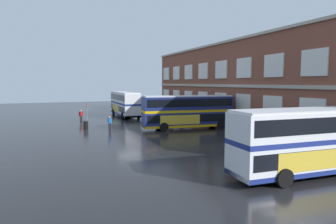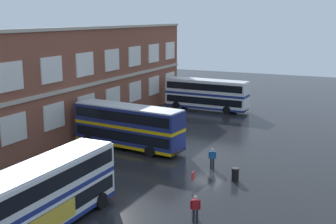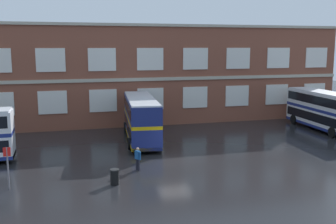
{
  "view_description": "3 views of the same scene",
  "coord_description": "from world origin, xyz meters",
  "px_view_note": "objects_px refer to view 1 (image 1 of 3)",
  "views": [
    {
      "loc": [
        32.02,
        -8.0,
        5.63
      ],
      "look_at": [
        1.68,
        3.94,
        2.45
      ],
      "focal_mm": 32.18,
      "sensor_mm": 36.0,
      "label": 1
    },
    {
      "loc": [
        -36.25,
        -12.92,
        12.2
      ],
      "look_at": [
        -1.5,
        3.27,
        3.96
      ],
      "focal_mm": 47.61,
      "sensor_mm": 36.0,
      "label": 2
    },
    {
      "loc": [
        -8.48,
        -28.86,
        8.86
      ],
      "look_at": [
        0.4,
        3.38,
        3.32
      ],
      "focal_mm": 42.93,
      "sensor_mm": 36.0,
      "label": 3
    }
  ],
  "objects_px": {
    "double_decker_far": "(315,140)",
    "bus_stand_flag": "(87,111)",
    "double_decker_middle": "(188,111)",
    "double_decker_near": "(125,104)",
    "second_passenger": "(81,115)",
    "waiting_passenger": "(110,123)",
    "station_litter_bin": "(86,125)"
  },
  "relations": [
    {
      "from": "waiting_passenger",
      "to": "bus_stand_flag",
      "type": "height_order",
      "value": "bus_stand_flag"
    },
    {
      "from": "bus_stand_flag",
      "to": "waiting_passenger",
      "type": "bearing_deg",
      "value": 11.17
    },
    {
      "from": "double_decker_middle",
      "to": "waiting_passenger",
      "type": "bearing_deg",
      "value": -103.13
    },
    {
      "from": "second_passenger",
      "to": "station_litter_bin",
      "type": "xyz_separation_m",
      "value": [
        7.72,
        -0.19,
        -0.41
      ]
    },
    {
      "from": "second_passenger",
      "to": "double_decker_far",
      "type": "bearing_deg",
      "value": 19.0
    },
    {
      "from": "double_decker_near",
      "to": "double_decker_middle",
      "type": "relative_size",
      "value": 0.98
    },
    {
      "from": "waiting_passenger",
      "to": "second_passenger",
      "type": "height_order",
      "value": "same"
    },
    {
      "from": "double_decker_far",
      "to": "waiting_passenger",
      "type": "distance_m",
      "value": 23.33
    },
    {
      "from": "double_decker_middle",
      "to": "bus_stand_flag",
      "type": "relative_size",
      "value": 4.15
    },
    {
      "from": "double_decker_near",
      "to": "bus_stand_flag",
      "type": "distance_m",
      "value": 9.0
    },
    {
      "from": "bus_stand_flag",
      "to": "station_litter_bin",
      "type": "distance_m",
      "value": 6.63
    },
    {
      "from": "double_decker_far",
      "to": "bus_stand_flag",
      "type": "height_order",
      "value": "double_decker_far"
    },
    {
      "from": "double_decker_middle",
      "to": "bus_stand_flag",
      "type": "height_order",
      "value": "double_decker_middle"
    },
    {
      "from": "double_decker_middle",
      "to": "second_passenger",
      "type": "relative_size",
      "value": 6.6
    },
    {
      "from": "second_passenger",
      "to": "bus_stand_flag",
      "type": "distance_m",
      "value": 1.58
    },
    {
      "from": "second_passenger",
      "to": "bus_stand_flag",
      "type": "bearing_deg",
      "value": 28.59
    },
    {
      "from": "double_decker_middle",
      "to": "second_passenger",
      "type": "height_order",
      "value": "double_decker_middle"
    },
    {
      "from": "waiting_passenger",
      "to": "station_litter_bin",
      "type": "height_order",
      "value": "waiting_passenger"
    },
    {
      "from": "double_decker_near",
      "to": "bus_stand_flag",
      "type": "height_order",
      "value": "double_decker_near"
    },
    {
      "from": "double_decker_near",
      "to": "station_litter_bin",
      "type": "distance_m",
      "value": 14.6
    },
    {
      "from": "second_passenger",
      "to": "double_decker_middle",
      "type": "bearing_deg",
      "value": 44.05
    },
    {
      "from": "double_decker_middle",
      "to": "station_litter_bin",
      "type": "relative_size",
      "value": 10.89
    },
    {
      "from": "double_decker_far",
      "to": "second_passenger",
      "type": "xyz_separation_m",
      "value": [
        -31.44,
        -10.82,
        -1.22
      ]
    },
    {
      "from": "station_litter_bin",
      "to": "waiting_passenger",
      "type": "bearing_deg",
      "value": 51.66
    },
    {
      "from": "double_decker_middle",
      "to": "bus_stand_flag",
      "type": "distance_m",
      "value": 15.14
    },
    {
      "from": "double_decker_far",
      "to": "bus_stand_flag",
      "type": "relative_size",
      "value": 4.11
    },
    {
      "from": "double_decker_far",
      "to": "waiting_passenger",
      "type": "relative_size",
      "value": 6.52
    },
    {
      "from": "double_decker_near",
      "to": "second_passenger",
      "type": "distance_m",
      "value": 8.9
    },
    {
      "from": "double_decker_far",
      "to": "waiting_passenger",
      "type": "height_order",
      "value": "double_decker_far"
    },
    {
      "from": "double_decker_near",
      "to": "bus_stand_flag",
      "type": "xyz_separation_m",
      "value": [
        5.8,
        -6.87,
        -0.51
      ]
    },
    {
      "from": "double_decker_far",
      "to": "waiting_passenger",
      "type": "bearing_deg",
      "value": -158.69
    },
    {
      "from": "double_decker_middle",
      "to": "station_litter_bin",
      "type": "distance_m",
      "value": 12.47
    }
  ]
}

